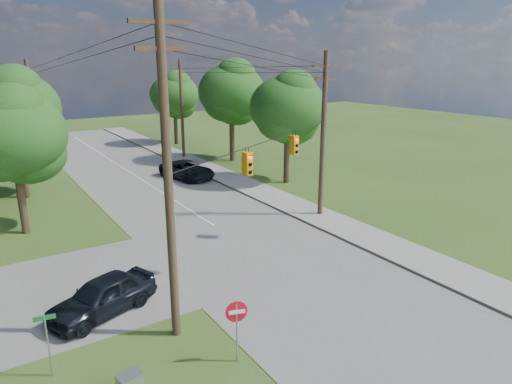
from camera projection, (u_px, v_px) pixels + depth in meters
ground at (282, 304)px, 19.31m from camera, size 140.00×140.00×0.00m
main_road at (257, 253)px, 24.38m from camera, size 10.00×100.00×0.03m
sidewalk_east at (349, 228)px, 27.84m from camera, size 2.60×100.00×0.12m
pole_sw at (168, 174)px, 15.51m from camera, size 2.00×0.32×12.00m
pole_ne at (323, 133)px, 28.86m from camera, size 2.00×0.32×10.50m
pole_north_e at (182, 109)px, 46.73m from camera, size 2.00×0.32×10.00m
pole_north_w at (34, 117)px, 39.53m from camera, size 2.00×0.32×10.00m
power_lines at (190, 74)px, 26.85m from camera, size 13.93×29.62×4.93m
traffic_signals at (273, 153)px, 22.67m from camera, size 4.91×3.27×1.05m
tree_w_near at (12, 134)px, 25.63m from camera, size 6.00×6.00×8.40m
tree_w_mid at (14, 109)px, 32.43m from camera, size 6.40×6.40×9.22m
tree_e_near at (288, 107)px, 36.71m from camera, size 6.20×6.20×8.81m
tree_e_mid at (231, 92)px, 44.87m from camera, size 6.60×6.60×9.64m
tree_e_far at (174, 95)px, 54.32m from camera, size 5.80×5.80×8.32m
car_cross_dark at (102, 296)px, 18.38m from camera, size 4.89×3.33×1.55m
car_main_north at (187, 170)px, 39.43m from camera, size 3.76×5.91×1.52m
do_not_enter_sign at (237, 318)px, 15.21m from camera, size 0.74×0.25×2.30m
street_name_sign at (47, 337)px, 14.55m from camera, size 0.67×0.13×2.24m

